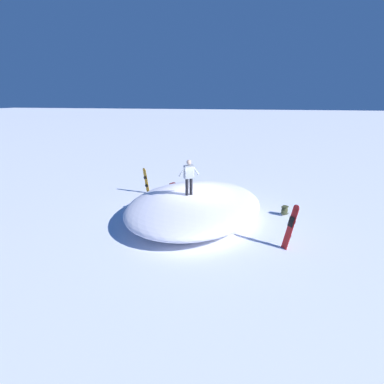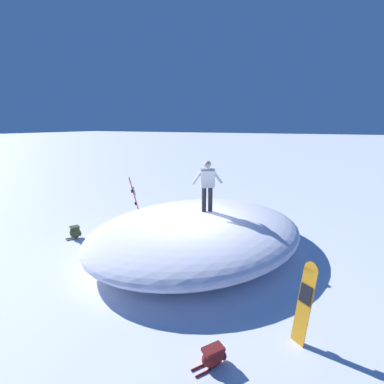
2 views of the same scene
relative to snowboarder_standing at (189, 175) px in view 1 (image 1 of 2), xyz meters
The scene contains 7 objects.
ground 2.26m from the snowboarder_standing, 159.89° to the left, with size 240.00×240.00×0.00m, color white.
snow_mound 1.55m from the snowboarder_standing, 148.54° to the left, with size 7.22×5.83×1.20m, color white.
snowboarder_standing is the anchor object (origin of this frame).
snowboard_primary_upright 4.71m from the snowboarder_standing, 66.90° to the left, with size 0.46×0.50×1.70m.
snowboard_secondary_upright 4.63m from the snowboarder_standing, 134.09° to the right, with size 0.35×0.36×1.55m.
backpack_near 4.96m from the snowboarder_standing, 107.07° to the left, with size 0.55×0.46×0.46m.
backpack_far 5.10m from the snowboarder_standing, 155.83° to the right, with size 0.61×0.51×0.34m.
Camera 1 is at (12.31, 2.12, 5.37)m, focal length 26.01 mm.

